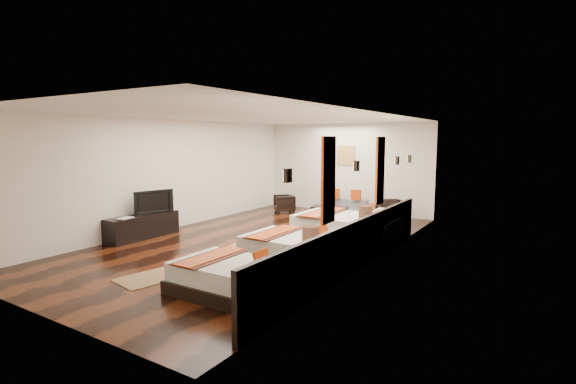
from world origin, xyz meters
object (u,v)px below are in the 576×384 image
Objects in this scene: tv at (152,202)px; armchair_right at (390,211)px; bed_mid at (300,250)px; figurine at (165,203)px; book at (120,218)px; nightstand_a at (310,266)px; armchair_left at (284,204)px; coffee_table at (330,213)px; nightstand_b at (365,238)px; tv_console at (143,226)px; bed_near at (238,278)px; sofa at (345,207)px; table_plant at (328,202)px; bed_far at (348,228)px.

armchair_right is at bearing -29.62° from tv.
bed_mid is 5.52× the size of figurine.
book is (-0.05, -0.85, -0.26)m from tv.
nightstand_a is 6.81m from armchair_left.
coffee_table is (2.68, 4.01, -0.63)m from tv.
armchair_right reaches higher than coffee_table.
nightstand_b is at bearing 8.43° from figurine.
armchair_left is 0.87× the size of armchair_right.
bed_mid is at bearing -9.41° from armchair_left.
nightstand_b reaches higher than tv_console.
sofa is (-1.46, 6.98, -0.01)m from bed_near.
sofa is at bearing -14.51° from tv.
tv reaches higher than armchair_right.
table_plant reaches higher than armchair_left.
nightstand_b is at bearing 16.02° from tv_console.
tv_console is 1.07× the size of sofa.
armchair_left is at bearing 140.89° from nightstand_b.
nightstand_a is 2.89× the size of book.
bed_mid reaches higher than tv_console.
armchair_right is at bearing 48.19° from tv_console.
book is (-4.95, 0.23, 0.22)m from nightstand_a.
bed_far is 1.14m from nightstand_b.
tv_console is at bearing -178.03° from bed_mid.
sofa is (2.73, 5.32, -0.03)m from tv_console.
book is (-4.95, -2.01, 0.22)m from nightstand_b.
bed_mid is 4.19m from tv.
tv_console is at bearing -163.83° from armchair_right.
tv_console is at bearing -90.00° from figurine.
armchair_right reaches higher than sofa.
figurine is 4.54m from coffee_table.
armchair_left is at bearing 78.75° from tv_console.
sofa is 2.75× the size of armchair_left.
bed_mid is 2.09× the size of coffee_table.
table_plant is (-2.25, 5.03, 0.19)m from nightstand_a.
coffee_table is 0.34m from table_plant.
sofa is (2.68, 5.06, -0.58)m from tv.
armchair_left is at bearing 125.73° from bed_mid.
nightstand_a is at bearing -115.67° from armchair_right.
tv is (-4.90, 1.08, 0.49)m from nightstand_a.
tv is 5.75m from sofa.
armchair_right is (4.32, 4.14, -0.42)m from figurine.
coffee_table is at bearing 60.63° from book.
nightstand_a reaches higher than armchair_left.
sofa is at bearing 109.82° from nightstand_a.
bed_far reaches higher than tv_console.
sofa is at bearing 119.56° from nightstand_b.
bed_far is at bearing 131.04° from nightstand_b.
sofa is (-1.47, 3.04, -0.06)m from bed_far.
bed_near is 1.97× the size of nightstand_b.
armchair_left is at bearing 150.43° from armchair_right.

